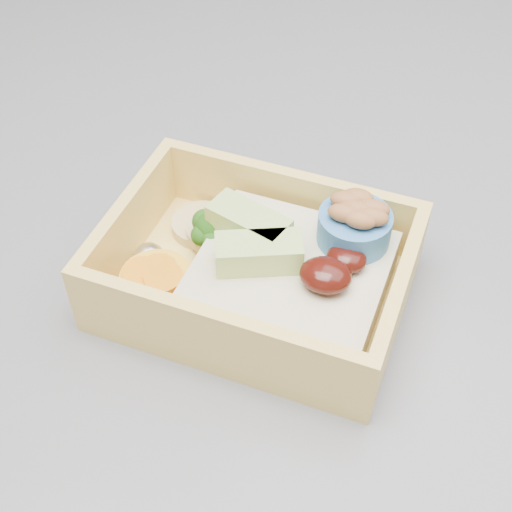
% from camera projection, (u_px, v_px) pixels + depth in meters
% --- Properties ---
extents(ground, '(3.50, 3.50, 0.00)m').
position_uv_depth(ground, '(203.00, 502.00, 1.30)').
color(ground, '#B6B1A8').
rests_on(ground, ground).
extents(island, '(1.24, 0.84, 0.92)m').
position_uv_depth(island, '(155.00, 414.00, 0.90)').
color(island, brown).
rests_on(island, ground).
extents(bento_box, '(0.18, 0.14, 0.06)m').
position_uv_depth(bento_box, '(266.00, 269.00, 0.42)').
color(bento_box, '#EDC762').
rests_on(bento_box, island).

